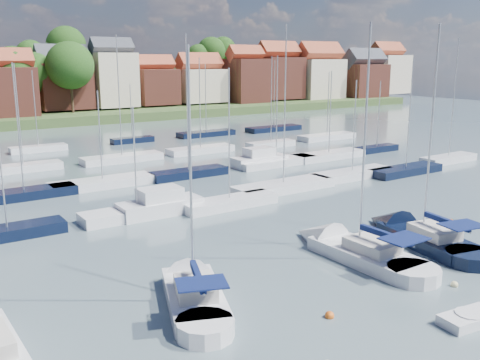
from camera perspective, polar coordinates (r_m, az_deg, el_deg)
ground at (r=64.93m, az=-11.86°, el=1.33°), size 260.00×260.00×0.00m
sailboat_left at (r=29.86m, az=-5.22°, el=-11.54°), size 6.39×10.92×14.47m
sailboat_centre at (r=36.28m, az=11.47°, el=-7.25°), size 3.25×11.87×16.07m
sailboat_navy at (r=40.28m, az=18.05°, el=-5.59°), size 5.17×12.03×16.15m
tender at (r=29.17m, az=23.26°, el=-13.44°), size 3.21×1.76×0.66m
buoy_c at (r=27.96m, az=9.52°, el=-14.27°), size 0.47×0.47×0.47m
buoy_d at (r=33.29m, az=21.89°, el=-10.48°), size 0.42×0.42×0.42m
buoy_e at (r=39.94m, az=13.30°, el=-5.99°), size 0.55×0.55×0.55m
buoy_g at (r=45.36m, az=21.54°, el=-4.28°), size 0.46×0.46×0.46m
marina_field at (r=61.23m, az=-8.51°, el=1.19°), size 79.62×41.41×15.93m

